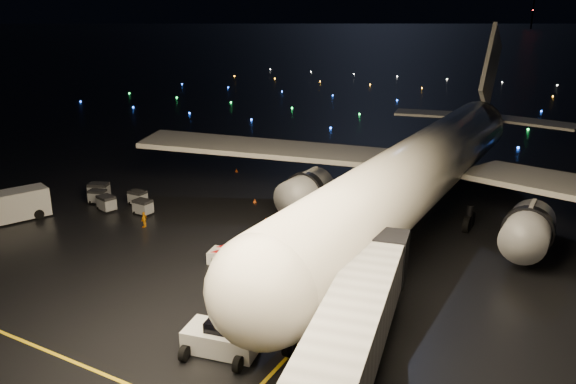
% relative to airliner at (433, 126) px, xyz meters
% --- Properties ---
extents(ground, '(2000.00, 2000.00, 0.00)m').
position_rel_airliner_xyz_m(ground, '(-12.42, 274.41, -9.37)').
color(ground, black).
rests_on(ground, ground).
extents(lane_centre, '(0.25, 80.00, 0.02)m').
position_rel_airliner_xyz_m(lane_centre, '(-0.42, -10.59, -9.36)').
color(lane_centre, gold).
rests_on(lane_centre, ground).
extents(lane_cross, '(60.00, 0.25, 0.02)m').
position_rel_airliner_xyz_m(lane_cross, '(-17.42, -35.59, -9.36)').
color(lane_cross, gold).
rests_on(lane_cross, ground).
extents(airliner, '(67.04, 63.79, 18.73)m').
position_rel_airliner_xyz_m(airliner, '(0.00, 0.00, 0.00)').
color(airliner, silver).
rests_on(airliner, ground).
extents(pushback_tug, '(4.96, 3.23, 2.18)m').
position_rel_airliner_xyz_m(pushback_tug, '(-4.30, -30.27, -8.27)').
color(pushback_tug, silver).
rests_on(pushback_tug, ground).
extents(belt_loader, '(7.05, 3.32, 3.30)m').
position_rel_airliner_xyz_m(belt_loader, '(-10.67, -19.26, -7.72)').
color(belt_loader, silver).
rests_on(belt_loader, ground).
extents(service_truck, '(5.43, 8.76, 3.08)m').
position_rel_airliner_xyz_m(service_truck, '(-36.15, -21.53, -7.83)').
color(service_truck, silver).
rests_on(service_truck, ground).
extents(crew_c, '(0.55, 0.97, 1.57)m').
position_rel_airliner_xyz_m(crew_c, '(-23.26, -16.64, -8.58)').
color(crew_c, orange).
rests_on(crew_c, ground).
extents(safety_cone_0, '(0.50, 0.50, 0.52)m').
position_rel_airliner_xyz_m(safety_cone_0, '(-13.53, -9.80, -9.11)').
color(safety_cone_0, '#E85013').
rests_on(safety_cone_0, ground).
extents(safety_cone_1, '(0.58, 0.58, 0.56)m').
position_rel_airliner_xyz_m(safety_cone_1, '(-13.68, -4.76, -9.09)').
color(safety_cone_1, '#E85013').
rests_on(safety_cone_1, ground).
extents(safety_cone_2, '(0.48, 0.48, 0.46)m').
position_rel_airliner_xyz_m(safety_cone_2, '(-17.77, -5.14, -9.14)').
color(safety_cone_2, '#E85013').
rests_on(safety_cone_2, ground).
extents(safety_cone_3, '(0.54, 0.54, 0.49)m').
position_rel_airliner_xyz_m(safety_cone_3, '(-26.58, 4.28, -9.12)').
color(safety_cone_3, '#E85013').
rests_on(safety_cone_3, ground).
extents(radio_mast, '(1.80, 1.80, 64.00)m').
position_rel_airliner_xyz_m(radio_mast, '(-72.42, 714.41, 22.63)').
color(radio_mast, black).
rests_on(radio_mast, ground).
extents(taxiway_lights, '(164.00, 92.00, 0.36)m').
position_rel_airliner_xyz_m(taxiway_lights, '(-12.42, 80.41, -9.19)').
color(taxiway_lights, black).
rests_on(taxiway_lights, ground).
extents(baggage_cart_0, '(1.84, 1.30, 1.55)m').
position_rel_airliner_xyz_m(baggage_cart_0, '(-28.59, -11.89, -8.59)').
color(baggage_cart_0, gray).
rests_on(baggage_cart_0, ground).
extents(baggage_cart_1, '(2.17, 1.76, 1.62)m').
position_rel_airliner_xyz_m(baggage_cart_1, '(-30.12, -14.94, -8.56)').
color(baggage_cart_1, gray).
rests_on(baggage_cart_1, ground).
extents(baggage_cart_2, '(1.90, 1.37, 1.56)m').
position_rel_airliner_xyz_m(baggage_cart_2, '(-25.94, -13.94, -8.58)').
color(baggage_cart_2, gray).
rests_on(baggage_cart_2, ground).
extents(baggage_cart_3, '(2.06, 1.72, 1.50)m').
position_rel_airliner_xyz_m(baggage_cart_3, '(-32.83, -13.63, -8.61)').
color(baggage_cart_3, gray).
rests_on(baggage_cart_3, ground).
extents(baggage_cart_4, '(2.52, 2.20, 1.79)m').
position_rel_airliner_xyz_m(baggage_cart_4, '(-33.90, -12.41, -8.47)').
color(baggage_cart_4, gray).
rests_on(baggage_cart_4, ground).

